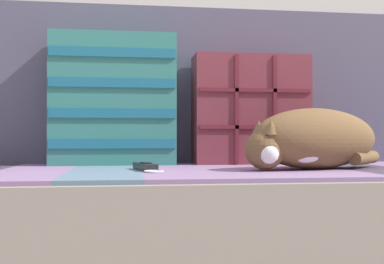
# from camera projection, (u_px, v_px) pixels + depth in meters

# --- Properties ---
(couch) EXTENTS (1.94, 0.82, 0.37)m
(couch) POSITION_uv_depth(u_px,v_px,m) (204.00, 234.00, 1.36)
(couch) COLOR #3D3838
(couch) RESTS_ON ground_plane
(sofa_backrest) EXTENTS (1.90, 0.14, 0.53)m
(sofa_backrest) POSITION_uv_depth(u_px,v_px,m) (189.00, 87.00, 1.70)
(sofa_backrest) COLOR #514C60
(sofa_backrest) RESTS_ON couch
(throw_pillow_quilted) EXTENTS (0.38, 0.14, 0.35)m
(throw_pillow_quilted) POSITION_uv_depth(u_px,v_px,m) (251.00, 110.00, 1.58)
(throw_pillow_quilted) COLOR brown
(throw_pillow_quilted) RESTS_ON couch
(throw_pillow_striped) EXTENTS (0.39, 0.14, 0.41)m
(throw_pillow_striped) POSITION_uv_depth(u_px,v_px,m) (114.00, 100.00, 1.52)
(throw_pillow_striped) COLOR #337A70
(throw_pillow_striped) RESTS_ON couch
(sleeping_cat) EXTENTS (0.44, 0.29, 0.16)m
(sleeping_cat) POSITION_uv_depth(u_px,v_px,m) (312.00, 140.00, 1.29)
(sleeping_cat) COLOR brown
(sleeping_cat) RESTS_ON couch
(game_remote_far) EXTENTS (0.08, 0.19, 0.02)m
(game_remote_far) POSITION_uv_depth(u_px,v_px,m) (146.00, 167.00, 1.25)
(game_remote_far) COLOR black
(game_remote_far) RESTS_ON couch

